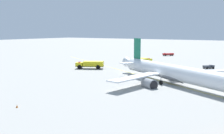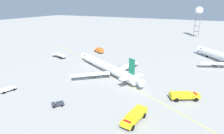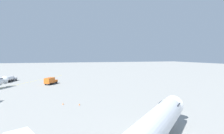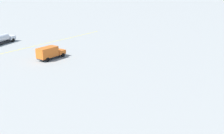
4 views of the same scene
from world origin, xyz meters
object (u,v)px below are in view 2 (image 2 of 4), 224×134
object	(u,v)px
airliner_main	(107,67)
fire_tender_truck_extra	(184,96)
baggage_truck_truck	(57,104)
fire_tender_truck	(135,116)
radar_tower	(199,11)
safety_cone_mid	(165,57)
catering_truck_truck	(99,50)
pushback_tug_truck	(7,89)
safety_cone_near	(160,58)
fuel_tanker_truck	(59,55)

from	to	relation	value
airliner_main	fire_tender_truck_extra	size ratio (longest dim) A/B	4.37
baggage_truck_truck	fire_tender_truck	size ratio (longest dim) A/B	0.38
radar_tower	safety_cone_mid	distance (m)	86.12
catering_truck_truck	fire_tender_truck_extra	xyz separation A→B (m)	(55.33, -40.17, -0.13)
pushback_tug_truck	safety_cone_near	world-z (taller)	pushback_tug_truck
radar_tower	catering_truck_truck	bearing A→B (deg)	-118.20
fire_tender_truck	safety_cone_mid	xyz separation A→B (m)	(-6.56, 66.85, -1.26)
airliner_main	radar_tower	world-z (taller)	radar_tower
airliner_main	safety_cone_mid	distance (m)	41.59
airliner_main	fire_tender_truck	world-z (taller)	airliner_main
pushback_tug_truck	catering_truck_truck	world-z (taller)	catering_truck_truck
fire_tender_truck	catering_truck_truck	size ratio (longest dim) A/B	1.30
radar_tower	baggage_truck_truck	bearing A→B (deg)	-100.10
catering_truck_truck	safety_cone_mid	xyz separation A→B (m)	(38.76, 8.33, -1.38)
baggage_truck_truck	pushback_tug_truck	bearing A→B (deg)	-48.48
fire_tender_truck	safety_cone_near	distance (m)	63.33
fire_tender_truck	airliner_main	bearing A→B (deg)	-132.66
safety_cone_mid	pushback_tug_truck	bearing A→B (deg)	-119.66
baggage_truck_truck	safety_cone_near	xyz separation A→B (m)	(15.22, 65.91, -0.43)
baggage_truck_truck	safety_cone_mid	world-z (taller)	baggage_truck_truck
airliner_main	fire_tender_truck_extra	world-z (taller)	airliner_main
airliner_main	fire_tender_truck	xyz separation A→B (m)	(23.98, -29.16, -1.15)
safety_cone_near	airliner_main	bearing A→B (deg)	-114.72
fire_tender_truck_extra	pushback_tug_truck	bearing A→B (deg)	172.13
safety_cone_mid	safety_cone_near	bearing A→B (deg)	-115.56
fire_tender_truck_extra	safety_cone_near	size ratio (longest dim) A/B	17.35
catering_truck_truck	safety_cone_mid	size ratio (longest dim) A/B	14.17
baggage_truck_truck	radar_tower	world-z (taller)	radar_tower
pushback_tug_truck	safety_cone_near	size ratio (longest dim) A/B	10.15
baggage_truck_truck	airliner_main	bearing A→B (deg)	-138.93
catering_truck_truck	fire_tender_truck_extra	world-z (taller)	catering_truck_truck
pushback_tug_truck	radar_tower	world-z (taller)	radar_tower
pushback_tug_truck	fire_tender_truck	world-z (taller)	fire_tender_truck
airliner_main	safety_cone_near	size ratio (longest dim) A/B	75.79
baggage_truck_truck	radar_tower	bearing A→B (deg)	-149.46
radar_tower	safety_cone_near	xyz separation A→B (m)	(-11.99, -86.75, -22.05)
radar_tower	safety_cone_near	bearing A→B (deg)	-97.87
airliner_main	baggage_truck_truck	size ratio (longest dim) A/B	10.89
pushback_tug_truck	fuel_tanker_truck	distance (m)	44.35
fuel_tanker_truck	safety_cone_near	xyz separation A→B (m)	(51.68, 24.04, -1.30)
safety_cone_mid	radar_tower	bearing A→B (deg)	83.09
airliner_main	fuel_tanker_truck	size ratio (longest dim) A/B	4.15
catering_truck_truck	safety_cone_near	bearing A→B (deg)	-143.05
fire_tender_truck	fuel_tanker_truck	xyz separation A→B (m)	(-60.20, 38.70, 0.04)
pushback_tug_truck	safety_cone_mid	bearing A→B (deg)	-14.99
airliner_main	catering_truck_truck	bearing A→B (deg)	-24.97
baggage_truck_truck	pushback_tug_truck	world-z (taller)	pushback_tug_truck
baggage_truck_truck	fire_tender_truck	world-z (taller)	fire_tender_truck
airliner_main	fuel_tanker_truck	distance (m)	37.47
catering_truck_truck	radar_tower	bearing A→B (deg)	-87.79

